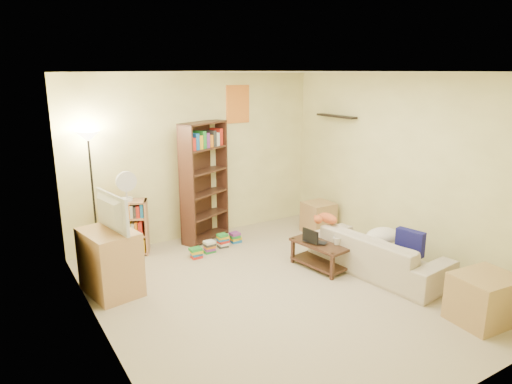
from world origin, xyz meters
The scene contains 19 objects.
room centered at (0.00, 0.01, 1.62)m, with size 4.50×4.54×2.52m.
sofa centered at (1.35, -0.24, 0.26)m, with size 0.91×1.87×0.53m, color #BFB19E.
navy_pillow centered at (1.48, -0.62, 0.50)m, with size 0.35×0.10×0.31m, color navy.
cream_blanket centered at (1.47, -0.19, 0.45)m, with size 0.48×0.35×0.21m, color white.
tabby_cat centered at (1.04, 0.42, 0.60)m, with size 0.42×0.18×0.14m.
coffee_table centered at (0.84, 0.26, 0.21)m, with size 0.55×0.84×0.35m.
laptop centered at (0.79, 0.31, 0.36)m, with size 0.33×0.37×0.02m, color black.
laptop_screen centered at (0.67, 0.29, 0.45)m, with size 0.01×0.26×0.17m, color white.
mug centered at (0.95, 0.09, 0.40)m, with size 0.12×0.12×0.10m, color white.
tv_remote centered at (0.89, 0.53, 0.36)m, with size 0.04×0.14×0.02m, color black.
tv_stand centered at (-1.70, 0.99, 0.38)m, with size 0.51×0.71×0.76m, color tan.
television centered at (-1.70, 0.99, 0.97)m, with size 0.22×0.75×0.43m, color black.
tall_bookshelf centered at (0.01, 2.02, 0.95)m, with size 0.85×0.58×1.80m.
short_bookshelf centered at (-1.21, 2.05, 0.39)m, with size 0.66×0.48×0.79m.
desk_fan centered at (-1.17, 2.01, 1.02)m, with size 0.28×0.16×0.42m.
floor_lamp centered at (-1.60, 2.05, 1.41)m, with size 0.30×0.30×1.77m.
side_table centered at (1.68, 1.35, 0.25)m, with size 0.43×0.43×0.49m, color tan.
end_cabinet centered at (1.38, -1.67, 0.25)m, with size 0.61×0.51×0.51m, color tan.
book_stacks centered at (-0.05, 1.53, 0.09)m, with size 0.92×0.37×0.21m.
Camera 1 is at (-2.83, -4.05, 2.49)m, focal length 32.00 mm.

